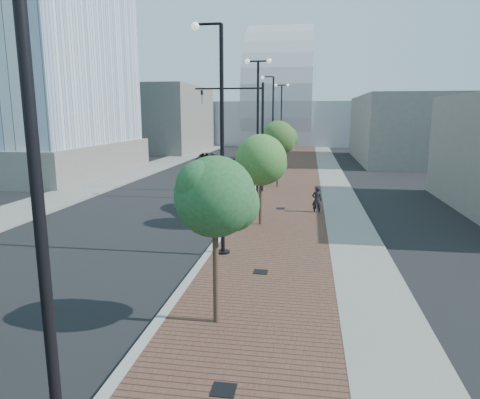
# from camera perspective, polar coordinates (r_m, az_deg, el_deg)

# --- Properties ---
(sidewalk) EXTENTS (7.00, 140.00, 0.12)m
(sidewalk) POSITION_cam_1_polar(r_m,az_deg,el_deg) (47.33, 8.35, 4.07)
(sidewalk) COLOR #4C2D23
(sidewalk) RESTS_ON ground
(concrete_strip) EXTENTS (2.40, 140.00, 0.13)m
(concrete_strip) POSITION_cam_1_polar(r_m,az_deg,el_deg) (47.38, 11.62, 3.98)
(concrete_strip) COLOR slate
(concrete_strip) RESTS_ON ground
(curb) EXTENTS (0.30, 140.00, 0.14)m
(curb) POSITION_cam_1_polar(r_m,az_deg,el_deg) (47.50, 4.11, 4.20)
(curb) COLOR gray
(curb) RESTS_ON ground
(west_sidewalk) EXTENTS (4.00, 140.00, 0.12)m
(west_sidewalk) POSITION_cam_1_polar(r_m,az_deg,el_deg) (50.29, -10.85, 4.40)
(west_sidewalk) COLOR slate
(west_sidewalk) RESTS_ON ground
(white_sedan) EXTENTS (3.02, 4.33, 1.35)m
(white_sedan) POSITION_cam_1_polar(r_m,az_deg,el_deg) (26.58, -5.43, 0.01)
(white_sedan) COLOR silver
(white_sedan) RESTS_ON ground
(dark_car_mid) EXTENTS (2.90, 5.07, 1.33)m
(dark_car_mid) POSITION_cam_1_polar(r_m,az_deg,el_deg) (51.10, -4.41, 5.36)
(dark_car_mid) COLOR black
(dark_car_mid) RESTS_ON ground
(dark_car_far) EXTENTS (3.12, 4.81, 1.30)m
(dark_car_far) POSITION_cam_1_polar(r_m,az_deg,el_deg) (45.28, -1.59, 4.62)
(dark_car_far) COLOR black
(dark_car_far) RESTS_ON ground
(pedestrian) EXTENTS (0.61, 0.41, 1.65)m
(pedestrian) POSITION_cam_1_polar(r_m,az_deg,el_deg) (25.89, 10.03, -0.08)
(pedestrian) COLOR black
(pedestrian) RESTS_ON ground
(streetlight_0) EXTENTS (1.72, 0.56, 9.28)m
(streetlight_0) POSITION_cam_1_polar(r_m,az_deg,el_deg) (6.11, -25.05, 1.01)
(streetlight_0) COLOR black
(streetlight_0) RESTS_ON ground
(streetlight_1) EXTENTS (1.44, 0.56, 9.21)m
(streetlight_1) POSITION_cam_1_polar(r_m,az_deg,el_deg) (17.40, -2.72, 6.37)
(streetlight_1) COLOR black
(streetlight_1) RESTS_ON ground
(streetlight_2) EXTENTS (1.72, 0.56, 9.28)m
(streetlight_2) POSITION_cam_1_polar(r_m,az_deg,el_deg) (29.20, 2.33, 9.24)
(streetlight_2) COLOR black
(streetlight_2) RESTS_ON ground
(streetlight_3) EXTENTS (1.44, 0.56, 9.21)m
(streetlight_3) POSITION_cam_1_polar(r_m,az_deg,el_deg) (41.16, 4.15, 9.10)
(streetlight_3) COLOR black
(streetlight_3) RESTS_ON ground
(streetlight_4) EXTENTS (1.72, 0.56, 9.28)m
(streetlight_4) POSITION_cam_1_polar(r_m,az_deg,el_deg) (53.10, 5.41, 10.05)
(streetlight_4) COLOR black
(streetlight_4) RESTS_ON ground
(traffic_mast) EXTENTS (5.09, 0.20, 8.00)m
(traffic_mast) POSITION_cam_1_polar(r_m,az_deg,el_deg) (32.28, 1.35, 9.71)
(traffic_mast) COLOR black
(traffic_mast) RESTS_ON ground
(tree_0) EXTENTS (2.24, 2.16, 4.73)m
(tree_0) POSITION_cam_1_polar(r_m,az_deg,el_deg) (11.46, -3.06, 0.31)
(tree_0) COLOR #382619
(tree_0) RESTS_ON ground
(tree_1) EXTENTS (2.64, 2.63, 4.80)m
(tree_1) POSITION_cam_1_polar(r_m,az_deg,el_deg) (22.25, 2.88, 5.16)
(tree_1) COLOR #382619
(tree_1) RESTS_ON ground
(tree_2) EXTENTS (2.67, 2.67, 5.29)m
(tree_2) POSITION_cam_1_polar(r_m,az_deg,el_deg) (34.14, 5.08, 8.00)
(tree_2) COLOR #382619
(tree_2) RESTS_ON ground
(tree_3) EXTENTS (2.40, 2.36, 4.59)m
(tree_3) POSITION_cam_1_polar(r_m,az_deg,el_deg) (46.13, 6.12, 8.11)
(tree_3) COLOR #382619
(tree_3) RESTS_ON ground
(tower_podium) EXTENTS (19.00, 19.00, 3.00)m
(tower_podium) POSITION_cam_1_polar(r_m,az_deg,el_deg) (48.19, -26.68, 4.86)
(tower_podium) COLOR slate
(tower_podium) RESTS_ON ground
(convention_center) EXTENTS (50.00, 30.00, 50.00)m
(convention_center) POSITION_cam_1_polar(r_m,az_deg,el_deg) (92.18, 5.38, 11.23)
(convention_center) COLOR #A5A8AF
(convention_center) RESTS_ON ground
(commercial_block_nw) EXTENTS (14.00, 20.00, 10.00)m
(commercial_block_nw) POSITION_cam_1_polar(r_m,az_deg,el_deg) (71.16, -10.89, 10.31)
(commercial_block_nw) COLOR slate
(commercial_block_nw) RESTS_ON ground
(commercial_block_ne) EXTENTS (12.00, 22.00, 8.00)m
(commercial_block_ne) POSITION_cam_1_polar(r_m,az_deg,el_deg) (58.26, 21.14, 8.65)
(commercial_block_ne) COLOR #67635C
(commercial_block_ne) RESTS_ON ground
(utility_cover_0) EXTENTS (0.50, 0.50, 0.02)m
(utility_cover_0) POSITION_cam_1_polar(r_m,az_deg,el_deg) (9.91, -2.15, -23.65)
(utility_cover_0) COLOR black
(utility_cover_0) RESTS_ON sidewalk
(utility_cover_1) EXTENTS (0.50, 0.50, 0.02)m
(utility_cover_1) POSITION_cam_1_polar(r_m,az_deg,el_deg) (16.09, 2.73, -9.44)
(utility_cover_1) COLOR black
(utility_cover_1) RESTS_ON sidewalk
(utility_cover_2) EXTENTS (0.50, 0.50, 0.02)m
(utility_cover_2) POSITION_cam_1_polar(r_m,az_deg,el_deg) (26.64, 5.34, -1.17)
(utility_cover_2) COLOR black
(utility_cover_2) RESTS_ON sidewalk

